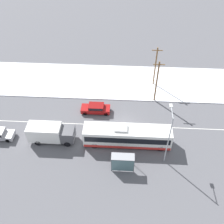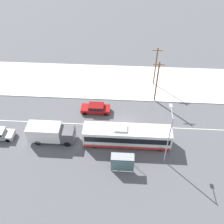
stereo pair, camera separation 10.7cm
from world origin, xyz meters
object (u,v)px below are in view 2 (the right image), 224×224
at_px(box_truck, 50,132).
at_px(pedestrian_at_stop, 118,157).
at_px(utility_pole_snowlot, 156,66).
at_px(city_bus, 127,136).
at_px(sedan_car, 96,108).
at_px(streetlamp, 169,133).
at_px(utility_pole_roadside, 157,81).
at_px(bus_shelter, 122,162).

height_order(box_truck, pedestrian_at_stop, box_truck).
relative_size(box_truck, utility_pole_snowlot, 0.89).
height_order(city_bus, sedan_car, city_bus).
height_order(pedestrian_at_stop, streetlamp, streetlamp).
distance_m(pedestrian_at_stop, utility_pole_roadside, 14.56).
distance_m(city_bus, pedestrian_at_stop, 3.56).
bearing_deg(pedestrian_at_stop, utility_pole_snowlot, 72.12).
distance_m(sedan_car, utility_pole_roadside, 10.73).
distance_m(streetlamp, utility_pole_snowlot, 16.79).
xyz_separation_m(pedestrian_at_stop, utility_pole_roadside, (5.63, 13.09, 2.99)).
xyz_separation_m(bus_shelter, utility_pole_roadside, (5.03, 14.30, 2.35)).
height_order(pedestrian_at_stop, bus_shelter, bus_shelter).
xyz_separation_m(pedestrian_at_stop, bus_shelter, (0.60, -1.20, 0.64)).
bearing_deg(pedestrian_at_stop, streetlamp, 8.99).
relative_size(sedan_car, utility_pole_roadside, 0.61).
distance_m(pedestrian_at_stop, bus_shelter, 1.49).
relative_size(box_truck, streetlamp, 0.81).
xyz_separation_m(city_bus, utility_pole_snowlot, (4.61, 14.37, 2.38)).
bearing_deg(utility_pole_snowlot, pedestrian_at_stop, -107.88).
distance_m(bus_shelter, utility_pole_snowlot, 19.74).
relative_size(city_bus, utility_pole_snowlot, 1.65).
xyz_separation_m(bus_shelter, utility_pole_snowlot, (5.12, 18.93, 2.23)).
bearing_deg(streetlamp, sedan_car, 139.62).
height_order(sedan_car, streetlamp, streetlamp).
bearing_deg(city_bus, utility_pole_snowlot, 72.22).
bearing_deg(sedan_car, utility_pole_roadside, -160.45).
bearing_deg(utility_pole_snowlot, city_bus, -107.78).
height_order(city_bus, utility_pole_roadside, utility_pole_roadside).
bearing_deg(bus_shelter, utility_pole_roadside, 70.61).
bearing_deg(box_truck, sedan_car, 47.47).
height_order(streetlamp, utility_pole_roadside, streetlamp).
distance_m(sedan_car, utility_pole_snowlot, 13.01).
relative_size(box_truck, utility_pole_roadside, 0.86).
xyz_separation_m(bus_shelter, streetlamp, (5.60, 2.19, 3.44)).
bearing_deg(city_bus, utility_pole_roadside, 65.10).
bearing_deg(streetlamp, pedestrian_at_stop, -171.01).
relative_size(box_truck, bus_shelter, 2.21).
xyz_separation_m(city_bus, sedan_car, (-5.12, 6.32, -0.74)).
bearing_deg(sedan_car, box_truck, 47.47).
bearing_deg(pedestrian_at_stop, box_truck, 161.50).
bearing_deg(sedan_car, pedestrian_at_stop, 112.54).
bearing_deg(pedestrian_at_stop, utility_pole_roadside, 66.73).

